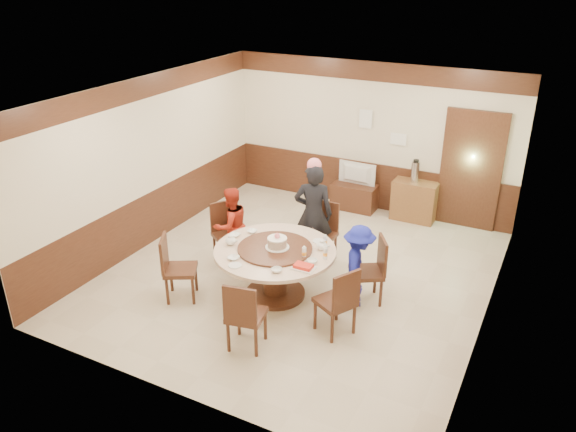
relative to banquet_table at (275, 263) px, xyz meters
The scene contains 31 objects.
room 0.90m from the banquet_table, 85.37° to the left, with size 6.00×6.04×2.84m.
banquet_table is the anchor object (origin of this frame).
chair_0 1.33m from the banquet_table, 21.59° to the left, with size 0.61×0.61×0.97m.
chair_1 1.27m from the banquet_table, 82.42° to the left, with size 0.44×0.45×0.97m.
chair_2 1.30m from the banquet_table, 154.04° to the left, with size 0.61×0.61×0.97m.
chair_3 1.38m from the banquet_table, 150.22° to the right, with size 0.60×0.60×0.97m.
chair_4 1.26m from the banquet_table, 78.60° to the right, with size 0.52×0.52×0.97m.
chair_5 1.22m from the banquet_table, 20.72° to the right, with size 0.60×0.60×0.97m.
person_standing 1.21m from the banquet_table, 87.84° to the left, with size 0.60×0.40×1.66m, color black.
person_red 1.25m from the banquet_table, 152.28° to the left, with size 0.61×0.48×1.26m, color #AD2817.
person_blue 1.17m from the banquet_table, 17.52° to the left, with size 0.77×0.44×1.19m, color #171E96.
birthday_cake 0.33m from the banquet_table, 25.72° to the left, with size 0.34×0.34×0.22m.
teapot_left 0.70m from the banquet_table, 165.61° to the right, with size 0.17×0.15×0.13m, color white.
teapot_right 0.71m from the banquet_table, 26.13° to the left, with size 0.17×0.15×0.13m, color white.
bowl_0 0.68m from the banquet_table, 150.33° to the left, with size 0.15×0.15×0.04m, color white.
bowl_1 0.67m from the banquet_table, 59.48° to the right, with size 0.15×0.15×0.05m, color white.
bowl_2 0.67m from the banquet_table, 125.19° to the right, with size 0.16×0.16×0.04m, color white.
bowl_3 0.68m from the banquet_table, 10.18° to the right, with size 0.15×0.15×0.05m, color white.
bowl_4 0.76m from the banquet_table, behind, with size 0.15×0.15×0.04m, color white.
saucer_near 0.73m from the banquet_table, 111.04° to the right, with size 0.18×0.18×0.01m, color white.
saucer_far 0.71m from the banquet_table, 48.01° to the left, with size 0.18×0.18×0.01m, color white.
shrimp_platter 0.71m from the banquet_table, 27.59° to the right, with size 0.30×0.20×0.06m.
bottle_0 0.56m from the banquet_table, ahead, with size 0.06×0.06×0.16m, color silver.
bottle_1 0.79m from the banquet_table, ahead, with size 0.06×0.06×0.16m, color silver.
bottle_2 0.77m from the banquet_table, 34.24° to the left, with size 0.06×0.06×0.16m, color silver.
tv_stand 3.46m from the banquet_table, 91.91° to the left, with size 0.85×0.45×0.50m, color #412114.
television 3.46m from the banquet_table, 91.91° to the left, with size 0.74×0.10×0.43m, color gray.
side_cabinet 3.64m from the banquet_table, 73.21° to the left, with size 0.80×0.40×0.75m, color brown.
thermos 3.65m from the banquet_table, 73.78° to the left, with size 0.15×0.15×0.38m, color silver.
notice_left 3.85m from the banquet_table, 90.81° to the left, with size 0.25×0.00×0.35m, color white.
notice_right 3.81m from the banquet_table, 80.70° to the left, with size 0.30×0.00×0.22m, color white.
Camera 1 is at (3.29, -6.79, 4.44)m, focal length 35.00 mm.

